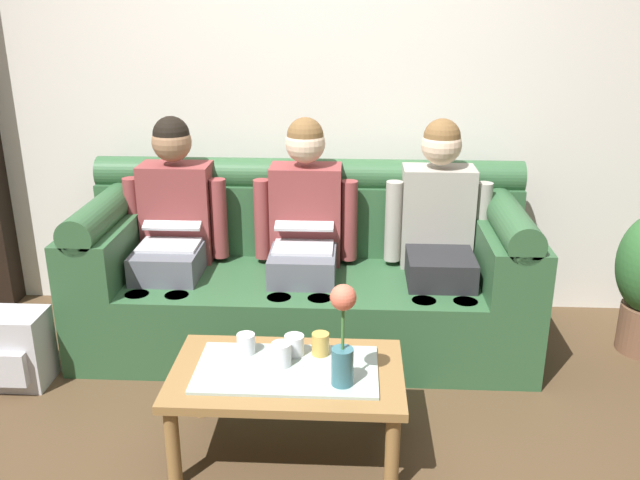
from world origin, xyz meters
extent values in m
plane|color=#4C3823|center=(0.00, 0.00, 0.00)|extent=(14.00, 14.00, 0.00)
cube|color=silver|center=(0.00, 1.70, 1.45)|extent=(6.00, 0.12, 2.90)
cube|color=#2D5633|center=(0.00, 1.10, 0.21)|extent=(2.37, 0.88, 0.42)
cube|color=#2D5633|center=(0.00, 1.43, 0.62)|extent=(2.37, 0.22, 0.40)
cylinder|color=#2D5633|center=(0.00, 1.43, 0.87)|extent=(2.37, 0.18, 0.18)
cube|color=#2D5633|center=(-1.05, 1.10, 0.56)|extent=(0.28, 0.88, 0.28)
cylinder|color=#2D5633|center=(-1.05, 1.10, 0.74)|extent=(0.18, 0.88, 0.18)
cube|color=#2D5633|center=(1.05, 1.10, 0.56)|extent=(0.28, 0.88, 0.28)
cylinder|color=#2D5633|center=(1.05, 1.10, 0.74)|extent=(0.18, 0.88, 0.18)
cube|color=#595B66|center=(-0.71, 1.04, 0.49)|extent=(0.34, 0.40, 0.15)
cylinder|color=#595B66|center=(-0.81, 0.78, 0.21)|extent=(0.12, 0.12, 0.42)
cylinder|color=#595B66|center=(-0.61, 0.78, 0.21)|extent=(0.12, 0.12, 0.42)
cube|color=brown|center=(-0.71, 1.28, 0.69)|extent=(0.38, 0.22, 0.54)
cylinder|color=brown|center=(-0.94, 1.24, 0.67)|extent=(0.09, 0.09, 0.44)
cylinder|color=brown|center=(-0.47, 1.24, 0.67)|extent=(0.09, 0.09, 0.44)
sphere|color=#936B4C|center=(-0.71, 1.26, 1.08)|extent=(0.21, 0.21, 0.21)
sphere|color=black|center=(-0.71, 1.26, 1.12)|extent=(0.19, 0.19, 0.19)
cube|color=silver|center=(-0.71, 1.06, 0.58)|extent=(0.31, 0.22, 0.02)
cube|color=silver|center=(-0.71, 1.21, 0.68)|extent=(0.31, 0.20, 0.09)
cube|color=black|center=(-0.71, 1.20, 0.68)|extent=(0.27, 0.17, 0.07)
cube|color=#595B66|center=(0.00, 1.04, 0.49)|extent=(0.34, 0.40, 0.15)
cylinder|color=#595B66|center=(-0.10, 0.78, 0.21)|extent=(0.12, 0.12, 0.42)
cylinder|color=#595B66|center=(0.10, 0.78, 0.21)|extent=(0.12, 0.12, 0.42)
cube|color=brown|center=(0.00, 1.28, 0.69)|extent=(0.38, 0.22, 0.54)
cylinder|color=brown|center=(-0.23, 1.24, 0.67)|extent=(0.09, 0.09, 0.44)
cylinder|color=brown|center=(0.23, 1.24, 0.67)|extent=(0.09, 0.09, 0.44)
sphere|color=beige|center=(0.00, 1.26, 1.08)|extent=(0.21, 0.21, 0.21)
sphere|color=brown|center=(0.00, 1.26, 1.12)|extent=(0.19, 0.19, 0.19)
cube|color=silver|center=(0.00, 1.06, 0.58)|extent=(0.31, 0.22, 0.02)
cube|color=silver|center=(0.00, 1.20, 0.69)|extent=(0.31, 0.21, 0.07)
cube|color=black|center=(0.00, 1.19, 0.68)|extent=(0.27, 0.18, 0.05)
cube|color=#232326|center=(0.71, 1.04, 0.49)|extent=(0.34, 0.40, 0.15)
cylinder|color=#232326|center=(0.61, 0.78, 0.21)|extent=(0.12, 0.12, 0.42)
cylinder|color=#232326|center=(0.81, 0.78, 0.21)|extent=(0.12, 0.12, 0.42)
cube|color=gray|center=(0.71, 1.28, 0.69)|extent=(0.38, 0.22, 0.54)
cylinder|color=gray|center=(0.47, 1.24, 0.67)|extent=(0.09, 0.09, 0.44)
cylinder|color=gray|center=(0.94, 1.24, 0.67)|extent=(0.09, 0.09, 0.44)
sphere|color=beige|center=(0.71, 1.26, 1.08)|extent=(0.21, 0.21, 0.21)
sphere|color=brown|center=(0.71, 1.26, 1.12)|extent=(0.19, 0.19, 0.19)
cube|color=olive|center=(0.00, 0.15, 0.36)|extent=(0.94, 0.57, 0.04)
cube|color=#9EB2A8|center=(0.00, 0.15, 0.39)|extent=(0.74, 0.40, 0.01)
cylinder|color=olive|center=(-0.42, -0.08, 0.17)|extent=(0.06, 0.06, 0.35)
cylinder|color=olive|center=(0.42, -0.08, 0.17)|extent=(0.06, 0.06, 0.35)
cylinder|color=olive|center=(-0.42, 0.39, 0.17)|extent=(0.06, 0.06, 0.35)
cylinder|color=olive|center=(0.42, 0.39, 0.17)|extent=(0.06, 0.06, 0.35)
cylinder|color=#336672|center=(0.23, 0.05, 0.47)|extent=(0.09, 0.09, 0.15)
cylinder|color=#3D7538|center=(0.23, 0.05, 0.64)|extent=(0.01, 0.01, 0.18)
sphere|color=#E0664C|center=(0.23, 0.05, 0.76)|extent=(0.10, 0.10, 0.10)
cylinder|color=silver|center=(-0.18, 0.27, 0.44)|extent=(0.08, 0.08, 0.08)
cylinder|color=silver|center=(0.02, 0.27, 0.44)|extent=(0.08, 0.08, 0.09)
cylinder|color=gold|center=(0.13, 0.27, 0.44)|extent=(0.07, 0.07, 0.10)
cylinder|color=silver|center=(-0.02, 0.18, 0.44)|extent=(0.08, 0.08, 0.10)
cube|color=#B7B7BC|center=(-1.37, 0.62, 0.19)|extent=(0.29, 0.23, 0.38)
cube|color=#B7B7BC|center=(-1.37, 0.48, 0.15)|extent=(0.20, 0.05, 0.17)
camera|label=1|loc=(0.26, -2.24, 1.81)|focal=38.16mm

